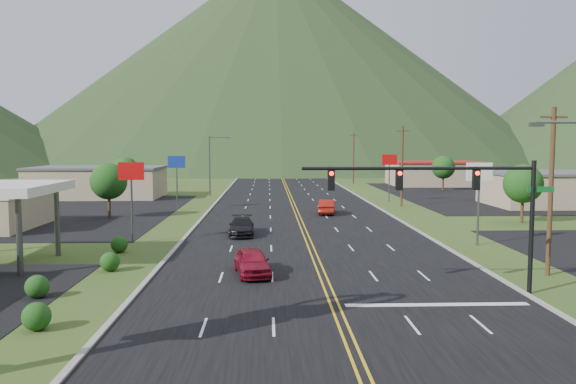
{
  "coord_description": "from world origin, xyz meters",
  "views": [
    {
      "loc": [
        -3.21,
        -14.45,
        7.87
      ],
      "look_at": [
        -1.84,
        24.37,
        4.5
      ],
      "focal_mm": 35.0,
      "sensor_mm": 36.0,
      "label": 1
    }
  ],
  "objects_px": {
    "streetlight_west": "(212,161)",
    "car_dark_mid": "(242,227)",
    "car_red_near": "(252,262)",
    "traffic_signal": "(456,193)",
    "car_red_far": "(327,207)"
  },
  "relations": [
    {
      "from": "streetlight_west",
      "to": "car_dark_mid",
      "type": "bearing_deg",
      "value": -80.48
    },
    {
      "from": "streetlight_west",
      "to": "car_red_near",
      "type": "distance_m",
      "value": 52.12
    },
    {
      "from": "car_dark_mid",
      "to": "car_red_far",
      "type": "distance_m",
      "value": 16.78
    },
    {
      "from": "car_red_near",
      "to": "car_red_far",
      "type": "relative_size",
      "value": 0.95
    },
    {
      "from": "traffic_signal",
      "to": "streetlight_west",
      "type": "bearing_deg",
      "value": 107.97
    },
    {
      "from": "traffic_signal",
      "to": "car_red_near",
      "type": "bearing_deg",
      "value": 156.62
    },
    {
      "from": "traffic_signal",
      "to": "car_red_far",
      "type": "distance_m",
      "value": 33.92
    },
    {
      "from": "streetlight_west",
      "to": "car_red_far",
      "type": "height_order",
      "value": "streetlight_west"
    },
    {
      "from": "car_dark_mid",
      "to": "car_red_far",
      "type": "bearing_deg",
      "value": 56.64
    },
    {
      "from": "traffic_signal",
      "to": "streetlight_west",
      "type": "height_order",
      "value": "streetlight_west"
    },
    {
      "from": "car_dark_mid",
      "to": "traffic_signal",
      "type": "bearing_deg",
      "value": -59.58
    },
    {
      "from": "car_dark_mid",
      "to": "car_red_far",
      "type": "height_order",
      "value": "car_red_far"
    },
    {
      "from": "streetlight_west",
      "to": "car_red_near",
      "type": "bearing_deg",
      "value": -81.71
    },
    {
      "from": "streetlight_west",
      "to": "car_red_near",
      "type": "relative_size",
      "value": 1.95
    },
    {
      "from": "streetlight_west",
      "to": "car_dark_mid",
      "type": "xyz_separation_m",
      "value": [
        6.17,
        -36.8,
        -4.43
      ]
    }
  ]
}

